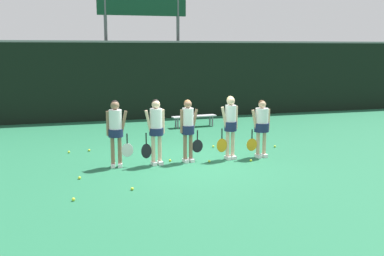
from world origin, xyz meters
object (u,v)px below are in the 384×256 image
object	(u,v)px
player_1	(156,126)
player_2	(188,126)
bench_courtside	(194,117)
tennis_ball_3	(209,161)
tennis_ball_4	(275,146)
tennis_ball_1	(251,160)
tennis_ball_7	(132,189)
tennis_ball_0	(79,178)
player_0	(116,127)
player_4	(261,124)
scoreboard	(142,11)
player_3	(230,122)
tennis_ball_5	(89,150)
tennis_ball_6	(170,161)
tennis_ball_9	(69,152)
tennis_ball_8	(213,146)
tennis_ball_2	(73,199)

from	to	relation	value
player_1	player_2	xyz separation A→B (m)	(0.88, 0.05, -0.04)
bench_courtside	tennis_ball_3	xyz separation A→B (m)	(-1.14, -5.37, -0.34)
tennis_ball_3	tennis_ball_4	bearing A→B (deg)	25.17
tennis_ball_1	tennis_ball_7	distance (m)	3.80
tennis_ball_4	tennis_ball_7	xyz separation A→B (m)	(-4.86, -2.99, 0.00)
tennis_ball_0	player_0	bearing A→B (deg)	42.42
tennis_ball_0	player_4	bearing A→B (deg)	9.42
tennis_ball_3	tennis_ball_7	size ratio (longest dim) A/B	0.95
player_4	tennis_ball_4	size ratio (longest dim) A/B	24.35
scoreboard	player_3	distance (m)	9.18
player_1	tennis_ball_4	world-z (taller)	player_1
tennis_ball_5	tennis_ball_6	distance (m)	2.74
tennis_ball_4	tennis_ball_9	world-z (taller)	tennis_ball_9
player_1	tennis_ball_6	distance (m)	1.09
player_0	tennis_ball_8	xyz separation A→B (m)	(3.12, 1.47, -1.00)
scoreboard	tennis_ball_1	distance (m)	10.05
tennis_ball_1	tennis_ball_6	world-z (taller)	same
player_2	tennis_ball_4	size ratio (longest dim) A/B	25.47
player_3	tennis_ball_7	size ratio (longest dim) A/B	25.22
player_3	tennis_ball_0	world-z (taller)	player_3
tennis_ball_6	tennis_ball_8	bearing A→B (deg)	38.65
scoreboard	player_4	bearing A→B (deg)	-77.86
bench_courtside	tennis_ball_6	size ratio (longest dim) A/B	27.56
player_3	tennis_ball_9	bearing A→B (deg)	148.31
tennis_ball_3	tennis_ball_8	distance (m)	1.85
player_1	tennis_ball_8	distance (m)	2.79
bench_courtside	player_3	size ratio (longest dim) A/B	1.02
tennis_ball_1	tennis_ball_4	size ratio (longest dim) A/B	0.98
tennis_ball_6	tennis_ball_9	xyz separation A→B (m)	(-2.61, 1.78, 0.00)
player_2	tennis_ball_0	size ratio (longest dim) A/B	24.50
tennis_ball_4	tennis_ball_8	size ratio (longest dim) A/B	1.01
tennis_ball_2	tennis_ball_3	size ratio (longest dim) A/B	1.07
player_2	tennis_ball_9	distance (m)	3.76
tennis_ball_7	tennis_ball_8	distance (m)	4.65
tennis_ball_4	tennis_ball_9	distance (m)	6.20
player_4	tennis_ball_1	world-z (taller)	player_4
player_0	tennis_ball_7	xyz separation A→B (m)	(0.09, -2.05, -1.00)
player_0	player_1	world-z (taller)	player_0
scoreboard	tennis_ball_8	size ratio (longest dim) A/B	89.20
tennis_ball_3	tennis_ball_7	world-z (taller)	tennis_ball_7
tennis_ball_1	tennis_ball_8	distance (m)	1.98
player_1	player_0	bearing A→B (deg)	170.86
tennis_ball_5	player_0	bearing A→B (deg)	-73.16
bench_courtside	tennis_ball_9	size ratio (longest dim) A/B	26.38
bench_courtside	tennis_ball_8	distance (m)	3.70
bench_courtside	tennis_ball_7	world-z (taller)	bench_courtside
player_1	tennis_ball_3	size ratio (longest dim) A/B	26.27
tennis_ball_4	tennis_ball_6	world-z (taller)	tennis_ball_4
tennis_ball_5	tennis_ball_8	size ratio (longest dim) A/B	1.10
player_4	player_2	bearing A→B (deg)	175.68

